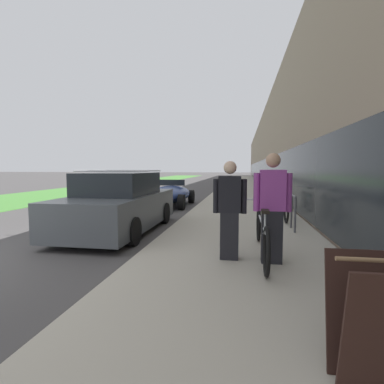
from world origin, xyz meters
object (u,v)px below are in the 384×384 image
at_px(cruiser_bike_middle, 279,200).
at_px(vintage_roadster_curbside, 169,195).
at_px(tandem_bicycle, 262,234).
at_px(sandwich_board_sign, 378,324).
at_px(person_bystander, 230,210).
at_px(cruiser_bike_nearest, 284,207).
at_px(parked_sedan_curbside, 119,205).
at_px(person_rider, 272,208).
at_px(bike_rack_hoop, 293,209).

xyz_separation_m(cruiser_bike_middle, vintage_roadster_curbside, (-4.39, 1.29, 0.00)).
xyz_separation_m(tandem_bicycle, sandwich_board_sign, (0.57, -3.04, 0.07)).
bearing_deg(cruiser_bike_middle, vintage_roadster_curbside, 163.58).
bearing_deg(person_bystander, vintage_roadster_curbside, 110.92).
relative_size(cruiser_bike_middle, vintage_roadster_curbside, 0.41).
relative_size(sandwich_board_sign, vintage_roadster_curbside, 0.23).
bearing_deg(cruiser_bike_middle, tandem_bicycle, -99.34).
bearing_deg(tandem_bicycle, vintage_roadster_curbside, 115.22).
distance_m(tandem_bicycle, person_bystander, 0.74).
distance_m(tandem_bicycle, cruiser_bike_nearest, 3.78).
bearing_deg(parked_sedan_curbside, vintage_roadster_curbside, 90.10).
distance_m(sandwich_board_sign, parked_sedan_curbside, 6.39).
relative_size(person_rider, sandwich_board_sign, 1.91).
height_order(cruiser_bike_nearest, sandwich_board_sign, cruiser_bike_nearest).
relative_size(cruiser_bike_nearest, cruiser_bike_middle, 1.05).
distance_m(person_bystander, cruiser_bike_middle, 6.43).
height_order(tandem_bicycle, sandwich_board_sign, sandwich_board_sign).
bearing_deg(cruiser_bike_middle, bike_rack_hoop, -91.62).
relative_size(person_rider, bike_rack_hoop, 2.04).
distance_m(parked_sedan_curbside, vintage_roadster_curbside, 5.29).
bearing_deg(cruiser_bike_nearest, person_rider, -100.05).
distance_m(person_rider, parked_sedan_curbside, 4.24).
xyz_separation_m(tandem_bicycle, cruiser_bike_middle, (0.98, 5.95, -0.02)).
bearing_deg(sandwich_board_sign, cruiser_bike_nearest, 87.63).
xyz_separation_m(cruiser_bike_nearest, sandwich_board_sign, (-0.28, -6.72, 0.06)).
height_order(bike_rack_hoop, cruiser_bike_nearest, cruiser_bike_nearest).
bearing_deg(cruiser_bike_nearest, sandwich_board_sign, -92.37).
bearing_deg(tandem_bicycle, sandwich_board_sign, -79.48).
xyz_separation_m(person_rider, cruiser_bike_nearest, (0.72, 4.04, -0.48)).
relative_size(bike_rack_hoop, parked_sedan_curbside, 0.20).
distance_m(bike_rack_hoop, sandwich_board_sign, 5.31).
relative_size(person_rider, person_bystander, 1.07).
height_order(person_bystander, sandwich_board_sign, person_bystander).
xyz_separation_m(person_rider, bike_rack_hoop, (0.75, 2.61, -0.35)).
relative_size(cruiser_bike_middle, sandwich_board_sign, 1.82).
bearing_deg(vintage_roadster_curbside, parked_sedan_curbside, -89.90).
height_order(person_rider, bike_rack_hoop, person_rider).
relative_size(tandem_bicycle, cruiser_bike_middle, 1.68).
bearing_deg(tandem_bicycle, cruiser_bike_nearest, 77.09).
bearing_deg(cruiser_bike_nearest, bike_rack_hoop, -88.78).
distance_m(cruiser_bike_nearest, sandwich_board_sign, 6.73).
bearing_deg(person_bystander, sandwich_board_sign, -68.26).
relative_size(person_bystander, parked_sedan_curbside, 0.37).
bearing_deg(vintage_roadster_curbside, tandem_bicycle, -64.78).
bearing_deg(person_bystander, cruiser_bike_middle, 76.34).
bearing_deg(person_rider, vintage_roadster_curbside, 114.98).
height_order(cruiser_bike_middle, sandwich_board_sign, sandwich_board_sign).
xyz_separation_m(person_bystander, bike_rack_hoop, (1.41, 2.54, -0.29)).
relative_size(person_bystander, cruiser_bike_middle, 0.98).
relative_size(person_rider, cruiser_bike_middle, 1.05).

